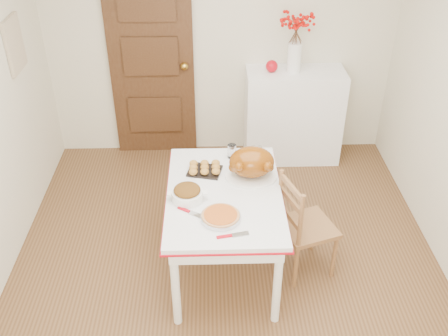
{
  "coord_description": "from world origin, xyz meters",
  "views": [
    {
      "loc": [
        -0.11,
        -2.98,
        3.01
      ],
      "look_at": [
        -0.02,
        0.15,
        0.94
      ],
      "focal_mm": 41.49,
      "sensor_mm": 36.0,
      "label": 1
    }
  ],
  "objects_px": {
    "kitchen_table": "(224,231)",
    "chair_oak": "(308,225)",
    "turkey_platter": "(252,164)",
    "pumpkin_pie": "(221,216)",
    "sideboard": "(293,116)"
  },
  "relations": [
    {
      "from": "chair_oak",
      "to": "kitchen_table",
      "type": "bearing_deg",
      "value": 69.29
    },
    {
      "from": "sideboard",
      "to": "kitchen_table",
      "type": "relative_size",
      "value": 0.78
    },
    {
      "from": "sideboard",
      "to": "chair_oak",
      "type": "bearing_deg",
      "value": -94.11
    },
    {
      "from": "kitchen_table",
      "to": "sideboard",
      "type": "bearing_deg",
      "value": 65.53
    },
    {
      "from": "sideboard",
      "to": "kitchen_table",
      "type": "distance_m",
      "value": 1.85
    },
    {
      "from": "turkey_platter",
      "to": "sideboard",
      "type": "bearing_deg",
      "value": 76.6
    },
    {
      "from": "turkey_platter",
      "to": "pumpkin_pie",
      "type": "relative_size",
      "value": 1.46
    },
    {
      "from": "pumpkin_pie",
      "to": "sideboard",
      "type": "bearing_deg",
      "value": 68.17
    },
    {
      "from": "pumpkin_pie",
      "to": "turkey_platter",
      "type": "bearing_deg",
      "value": 63.65
    },
    {
      "from": "kitchen_table",
      "to": "chair_oak",
      "type": "xyz_separation_m",
      "value": [
        0.64,
        -0.02,
        0.06
      ]
    },
    {
      "from": "sideboard",
      "to": "pumpkin_pie",
      "type": "bearing_deg",
      "value": -111.83
    },
    {
      "from": "sideboard",
      "to": "pumpkin_pie",
      "type": "distance_m",
      "value": 2.17
    },
    {
      "from": "chair_oak",
      "to": "turkey_platter",
      "type": "xyz_separation_m",
      "value": [
        -0.43,
        0.2,
        0.44
      ]
    },
    {
      "from": "turkey_platter",
      "to": "pumpkin_pie",
      "type": "xyz_separation_m",
      "value": [
        -0.25,
        -0.5,
        -0.1
      ]
    },
    {
      "from": "turkey_platter",
      "to": "kitchen_table",
      "type": "bearing_deg",
      "value": -132.32
    }
  ]
}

